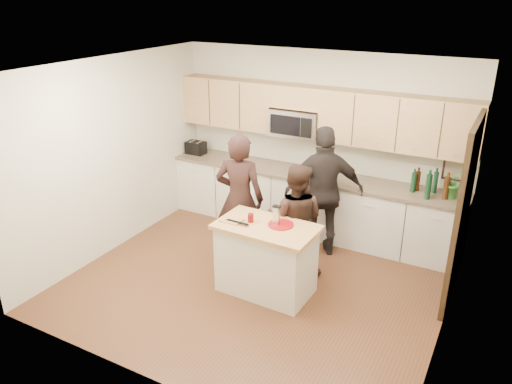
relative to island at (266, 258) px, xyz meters
The scene contains 21 objects.
floor 0.50m from the island, 150.06° to the left, with size 4.50×4.50×0.00m, color #51301C.
room_shell 1.29m from the island, 150.06° to the left, with size 4.52×4.02×2.71m.
back_cabinetry 1.81m from the island, 96.06° to the left, with size 4.50×0.66×0.94m.
upper_cabinetry 2.39m from the island, 94.64° to the left, with size 4.50×0.33×0.75m.
microwave 2.31m from the island, 104.72° to the left, with size 0.76×0.41×0.40m.
doorway 2.38m from the island, 26.35° to the left, with size 0.06×1.25×2.20m.
framed_picture 2.86m from the island, 49.97° to the left, with size 0.30×0.03×0.38m.
dish_towel 2.00m from the island, 125.30° to the left, with size 0.34×0.60×0.48m.
island is the anchor object (origin of this frame).
red_plate 0.49m from the island, 31.48° to the left, with size 0.31×0.31×0.02m, color maroon.
box_grater 0.59m from the island, 36.70° to the left, with size 0.09×0.07×0.23m.
drink_glass 0.54m from the island, behind, with size 0.07×0.07×0.11m, color maroon.
cutting_board 0.63m from the island, 168.39° to the right, with size 0.25×0.19×0.02m, color tan.
tongs 0.58m from the island, 156.85° to the right, with size 0.29×0.03×0.02m, color black.
knife 0.63m from the island, 160.30° to the right, with size 0.21×0.02×0.01m, color silver.
toaster 2.92m from the island, 141.54° to the left, with size 0.31×0.21×0.21m.
bottle_cluster 2.42m from the island, 49.45° to the left, with size 0.50×0.34×0.40m.
orchid 2.67m from the island, 45.25° to the left, with size 0.24×0.19×0.44m, color #347D32.
woman_left 0.99m from the island, 141.29° to the left, with size 0.65×0.43×1.80m, color black.
woman_center 0.64m from the island, 76.62° to the left, with size 0.74×0.58×1.52m, color black.
woman_right 1.35m from the island, 78.89° to the left, with size 1.08×0.45×1.85m, color black.
Camera 1 is at (2.61, -4.84, 3.52)m, focal length 35.00 mm.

